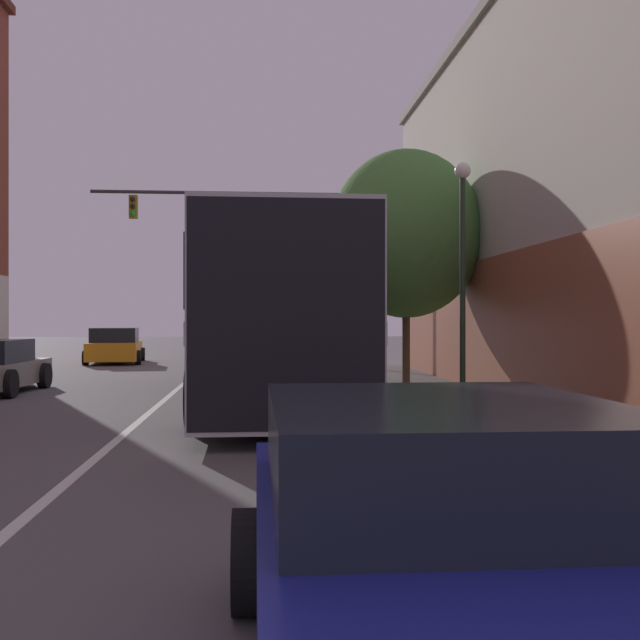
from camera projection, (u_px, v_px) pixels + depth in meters
The scene contains 7 objects.
lane_center_line at pixel (156, 407), 14.67m from camera, with size 0.14×42.61×0.01m.
bus at pixel (273, 312), 15.52m from camera, with size 3.05×12.01×3.35m.
hatchback_foreground at pixel (451, 562), 3.30m from camera, with size 2.01×3.83×1.34m.
parked_car_left_far at pixel (115, 346), 29.99m from camera, with size 2.49×4.70×1.41m.
traffic_signal_gantry at pixel (276, 230), 26.14m from camera, with size 9.75×0.36×6.45m.
street_lamp at pixel (463, 280), 13.01m from camera, with size 0.29×0.29×4.46m.
street_tree_near at pixel (406, 234), 19.36m from camera, with size 3.97×3.57×6.14m.
Camera 1 is at (2.01, 0.42, 1.71)m, focal length 42.00 mm.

